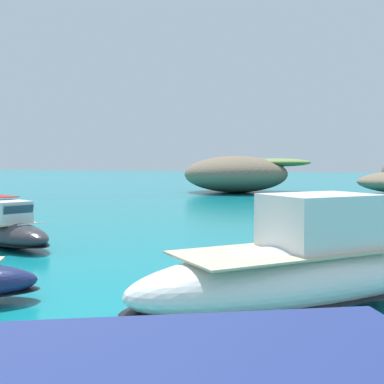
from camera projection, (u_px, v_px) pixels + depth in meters
name	position (u px, v px, depth m)	size (l,w,h in m)	color
islet_small	(239.00, 175.00, 68.55)	(20.02, 20.00, 5.04)	#756651
motorboat_charcoal	(6.00, 230.00, 24.66)	(8.06, 4.68, 2.42)	#2D2D33
motorboat_white	(306.00, 270.00, 14.12)	(9.44, 10.82, 3.27)	white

